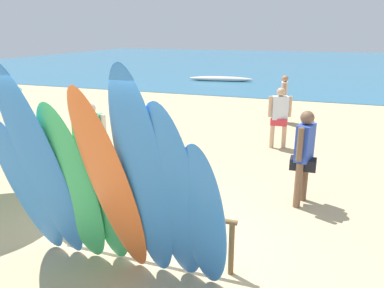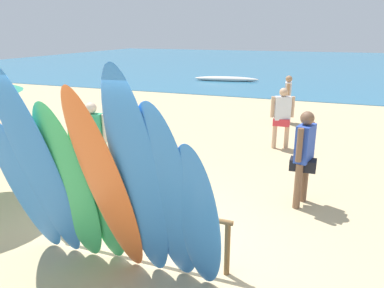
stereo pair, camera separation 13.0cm
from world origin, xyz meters
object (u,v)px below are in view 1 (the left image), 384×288
(surfboard_green_3, at_px, (103,189))
(surfboard_blue_5, at_px, (145,188))
(surfboard_rack, at_px, (136,216))
(distant_boat, at_px, (221,79))
(surfboard_orange_4, at_px, (113,192))
(beach_chair_red, at_px, (47,151))
(beachgoer_photographing, at_px, (284,96))
(surfboard_green_2, at_px, (74,190))
(beachgoer_midbeach, at_px, (280,114))
(surfboard_blue_1, at_px, (45,175))
(surfboard_blue_0, at_px, (29,190))
(surfboard_blue_7, at_px, (204,222))
(surfboard_blue_6, at_px, (175,202))
(beachgoer_strolling, at_px, (92,137))
(beachgoer_near_rack, at_px, (304,152))

(surfboard_green_3, xyz_separation_m, surfboard_blue_5, (0.64, -0.19, 0.20))
(surfboard_rack, distance_m, distant_boat, 17.90)
(surfboard_green_3, distance_m, surfboard_orange_4, 0.35)
(beach_chair_red, bearing_deg, beachgoer_photographing, 77.03)
(surfboard_green_2, relative_size, beachgoer_midbeach, 1.50)
(surfboard_rack, xyz_separation_m, surfboard_blue_1, (-0.77, -0.71, 0.75))
(surfboard_blue_0, xyz_separation_m, surfboard_blue_5, (1.63, -0.08, 0.31))
(surfboard_orange_4, distance_m, surfboard_blue_7, 1.03)
(surfboard_green_2, xyz_separation_m, distant_boat, (-3.07, 18.12, -0.98))
(surfboard_green_2, distance_m, beachgoer_midbeach, 6.25)
(surfboard_blue_5, relative_size, surfboard_blue_6, 1.15)
(surfboard_blue_1, height_order, distant_boat, surfboard_blue_1)
(surfboard_blue_7, height_order, beach_chair_red, surfboard_blue_7)
(surfboard_blue_1, bearing_deg, distant_boat, 94.37)
(surfboard_blue_0, distance_m, beachgoer_photographing, 9.11)
(beach_chair_red, bearing_deg, surfboard_blue_1, -26.33)
(surfboard_green_3, distance_m, beachgoer_strolling, 3.07)
(surfboard_blue_1, bearing_deg, surfboard_blue_5, -2.79)
(surfboard_blue_0, distance_m, surfboard_green_3, 1.00)
(surfboard_green_2, bearing_deg, beachgoer_strolling, 117.13)
(beach_chair_red, bearing_deg, distant_boat, 113.46)
(beachgoer_midbeach, bearing_deg, beachgoer_photographing, -106.47)
(surfboard_green_2, xyz_separation_m, surfboard_blue_6, (1.27, 0.00, 0.05))
(surfboard_blue_7, relative_size, beachgoer_midbeach, 1.29)
(surfboard_blue_1, relative_size, surfboard_orange_4, 1.07)
(surfboard_orange_4, relative_size, beachgoer_photographing, 1.71)
(beachgoer_strolling, distance_m, distant_boat, 15.66)
(surfboard_orange_4, xyz_separation_m, surfboard_blue_7, (0.98, 0.16, -0.27))
(beachgoer_photographing, xyz_separation_m, beachgoer_strolling, (-3.00, -6.27, 0.03))
(beachgoer_photographing, bearing_deg, surfboard_green_2, 164.16)
(surfboard_orange_4, bearing_deg, beachgoer_midbeach, 83.89)
(surfboard_green_3, relative_size, beachgoer_midbeach, 1.51)
(surfboard_green_2, xyz_separation_m, surfboard_blue_5, (0.98, -0.10, 0.21))
(surfboard_rack, bearing_deg, surfboard_orange_4, -80.66)
(beach_chair_red, bearing_deg, surfboard_green_3, -17.79)
(surfboard_green_2, height_order, beachgoer_near_rack, surfboard_green_2)
(beachgoer_near_rack, bearing_deg, beachgoer_midbeach, 28.40)
(surfboard_blue_1, relative_size, surfboard_green_3, 1.19)
(surfboard_green_3, relative_size, beachgoer_near_rack, 1.42)
(beachgoer_photographing, distance_m, beachgoer_midbeach, 2.82)
(surfboard_green_3, relative_size, distant_boat, 0.61)
(surfboard_rack, bearing_deg, distant_boat, 101.45)
(surfboard_rack, bearing_deg, beach_chair_red, 146.48)
(distant_boat, bearing_deg, beachgoer_near_rack, -70.09)
(surfboard_green_3, relative_size, surfboard_blue_7, 1.17)
(beachgoer_photographing, relative_size, beachgoer_strolling, 0.96)
(surfboard_orange_4, bearing_deg, surfboard_green_3, 145.45)
(surfboard_orange_4, height_order, beachgoer_photographing, surfboard_orange_4)
(distant_boat, bearing_deg, surfboard_blue_7, -75.58)
(surfboard_blue_6, distance_m, beach_chair_red, 4.98)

